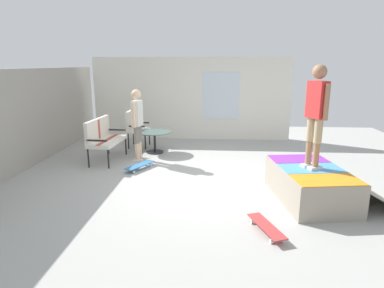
# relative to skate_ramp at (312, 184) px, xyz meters

# --- Properties ---
(ground_plane) EXTENTS (12.00, 12.00, 0.10)m
(ground_plane) POSITION_rel_skate_ramp_xyz_m (0.84, 1.92, -0.33)
(ground_plane) COLOR #A8A8A3
(back_wall_cinderblock) EXTENTS (9.00, 0.20, 2.18)m
(back_wall_cinderblock) POSITION_rel_skate_ramp_xyz_m (0.84, 5.92, 0.81)
(back_wall_cinderblock) COLOR #9E998E
(back_wall_cinderblock) RESTS_ON ground_plane
(house_facade) EXTENTS (0.23, 6.00, 2.48)m
(house_facade) POSITION_rel_skate_ramp_xyz_m (4.63, 2.40, 0.96)
(house_facade) COLOR white
(house_facade) RESTS_ON ground_plane
(skate_ramp) EXTENTS (1.93, 2.02, 0.57)m
(skate_ramp) POSITION_rel_skate_ramp_xyz_m (0.00, 0.00, 0.00)
(skate_ramp) COLOR gray
(skate_ramp) RESTS_ON ground_plane
(patio_bench) EXTENTS (1.28, 0.63, 1.02)m
(patio_bench) POSITION_rel_skate_ramp_xyz_m (2.04, 4.34, 0.33)
(patio_bench) COLOR black
(patio_bench) RESTS_ON ground_plane
(patio_chair_near_house) EXTENTS (0.62, 0.55, 1.02)m
(patio_chair_near_house) POSITION_rel_skate_ramp_xyz_m (3.43, 3.91, 0.33)
(patio_chair_near_house) COLOR black
(patio_chair_near_house) RESTS_ON ground_plane
(patio_table) EXTENTS (0.90, 0.90, 0.57)m
(patio_table) POSITION_rel_skate_ramp_xyz_m (2.84, 3.24, 0.12)
(patio_table) COLOR black
(patio_table) RESTS_ON ground_plane
(person_watching) EXTENTS (0.48, 0.28, 1.70)m
(person_watching) POSITION_rel_skate_ramp_xyz_m (2.11, 3.51, 0.71)
(person_watching) COLOR silver
(person_watching) RESTS_ON ground_plane
(person_skater) EXTENTS (0.43, 0.34, 1.70)m
(person_skater) POSITION_rel_skate_ramp_xyz_m (-0.01, 0.04, 1.28)
(person_skater) COLOR silver
(person_skater) RESTS_ON skate_ramp
(skateboard_by_bench) EXTENTS (0.80, 0.56, 0.10)m
(skateboard_by_bench) POSITION_rel_skate_ramp_xyz_m (1.43, 3.32, -0.20)
(skateboard_by_bench) COLOR #3372B2
(skateboard_by_bench) RESTS_ON ground_plane
(skateboard_spare) EXTENTS (0.82, 0.47, 0.10)m
(skateboard_spare) POSITION_rel_skate_ramp_xyz_m (-1.20, 0.93, -0.20)
(skateboard_spare) COLOR #B23838
(skateboard_spare) RESTS_ON ground_plane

